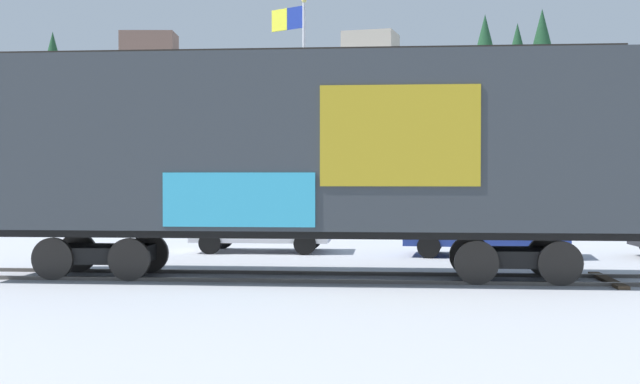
{
  "coord_description": "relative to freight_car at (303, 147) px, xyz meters",
  "views": [
    {
      "loc": [
        3.05,
        -17.76,
        2.27
      ],
      "look_at": [
        0.35,
        2.36,
        1.85
      ],
      "focal_mm": 46.08,
      "sensor_mm": 36.0,
      "label": 1
    }
  ],
  "objects": [
    {
      "name": "track",
      "position": [
        -0.66,
        -0.03,
        -2.84
      ],
      "size": [
        60.01,
        4.46,
        0.08
      ],
      "color": "#4C4742",
      "rests_on": "ground_plane"
    },
    {
      "name": "parked_car_blue",
      "position": [
        4.25,
        5.61,
        -2.03
      ],
      "size": [
        4.57,
        2.11,
        1.74
      ],
      "color": "navy",
      "rests_on": "ground_plane"
    },
    {
      "name": "flagpole",
      "position": [
        -2.26,
        13.14,
        2.92
      ],
      "size": [
        1.49,
        0.92,
        8.96
      ],
      "color": "silver",
      "rests_on": "ground_plane"
    },
    {
      "name": "hillside",
      "position": [
        -0.28,
        57.59,
        2.84
      ],
      "size": [
        154.59,
        29.2,
        15.75
      ],
      "color": "silver",
      "rests_on": "ground_plane"
    },
    {
      "name": "ground_plane",
      "position": [
        -0.29,
        0.0,
        -2.88
      ],
      "size": [
        260.0,
        260.0,
        0.0
      ],
      "primitive_type": "plane",
      "color": "#B2B5BC"
    },
    {
      "name": "freight_car",
      "position": [
        0.0,
        0.0,
        0.0
      ],
      "size": [
        14.55,
        3.73,
        5.03
      ],
      "color": "#33383D",
      "rests_on": "ground_plane"
    },
    {
      "name": "parked_car_white",
      "position": [
        -2.24,
        6.12,
        -2.07
      ],
      "size": [
        4.13,
        2.15,
        1.61
      ],
      "color": "silver",
      "rests_on": "ground_plane"
    }
  ]
}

